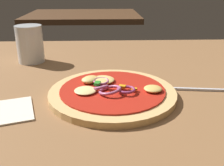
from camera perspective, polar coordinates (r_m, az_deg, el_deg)
dining_table at (r=0.53m, az=2.11°, el=-4.15°), size 1.36×0.99×0.03m
pizza at (r=0.51m, az=-0.05°, el=-1.98°), size 0.25×0.25×0.03m
fork at (r=0.56m, az=16.27°, el=-1.30°), size 0.19×0.04×0.01m
beer_glass at (r=0.75m, az=-17.82°, el=8.01°), size 0.07×0.07×0.10m
napkin at (r=0.49m, az=-23.42°, el=-6.00°), size 0.13×0.12×0.00m
background_table at (r=1.85m, az=-6.47°, el=14.66°), size 0.76×0.58×0.03m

